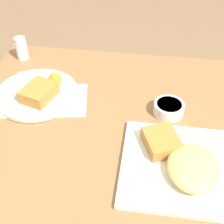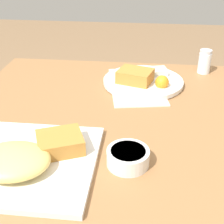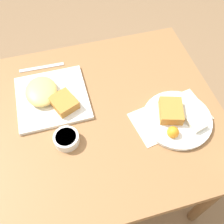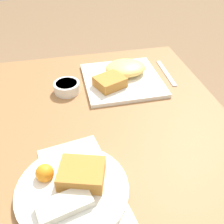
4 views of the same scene
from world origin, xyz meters
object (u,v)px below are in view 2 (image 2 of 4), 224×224
plate_oval_far (143,79)px  salt_shaker (204,63)px  sauce_ramekin (128,157)px  plate_square_near (28,159)px

plate_oval_far → salt_shaker: size_ratio=3.12×
plate_oval_far → sauce_ramekin: bearing=-93.0°
salt_shaker → plate_oval_far: bearing=-149.0°
plate_square_near → plate_oval_far: plate_square_near is taller
plate_square_near → salt_shaker: 0.73m
sauce_ramekin → plate_oval_far: bearing=87.0°
plate_square_near → sauce_ramekin: size_ratio=3.07×
plate_square_near → sauce_ramekin: bearing=8.5°
plate_square_near → sauce_ramekin: (0.21, 0.03, -0.00)m
sauce_ramekin → salt_shaker: bearing=66.6°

